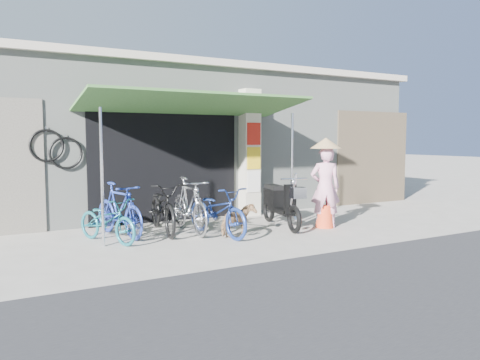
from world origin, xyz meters
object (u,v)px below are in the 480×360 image
street_dog (238,221)px  nun (325,184)px  bike_black (163,207)px  bike_silver (189,205)px  bike_teal (107,220)px  bike_navy (217,211)px  bike_blue (119,210)px  moped (280,203)px

street_dog → nun: size_ratio=0.39×
bike_black → bike_silver: size_ratio=1.05×
bike_teal → bike_navy: 2.01m
bike_blue → bike_navy: bike_blue is taller
moped → bike_silver: bearing=-180.0°
bike_blue → bike_silver: bearing=-26.2°
bike_silver → nun: bearing=-15.9°
bike_black → street_dog: bike_black is taller
bike_navy → street_dog: bearing=-54.0°
nun → bike_silver: bearing=10.4°
bike_blue → bike_black: bike_blue is taller
bike_blue → bike_silver: size_ratio=0.94×
bike_navy → bike_black: bearing=127.9°
bike_silver → street_dog: bike_silver is taller
bike_blue → street_dog: bearing=-43.4°
bike_teal → bike_navy: (1.97, -0.41, 0.07)m
bike_navy → nun: 2.37m
bike_teal → moped: bearing=-28.0°
street_dog → bike_navy: bearing=28.8°
bike_blue → nun: (3.96, -1.15, 0.40)m
bike_teal → bike_silver: 1.63m
bike_black → bike_navy: 1.10m
bike_silver → moped: (1.88, -0.36, -0.05)m
street_dog → moped: moped is taller
bike_teal → moped: size_ratio=0.80×
bike_teal → nun: bearing=-33.9°
street_dog → bike_blue: bearing=43.8°
bike_teal → street_dog: 2.37m
nun → bike_navy: bearing=20.2°
moped → nun: 1.02m
bike_silver → bike_navy: 0.64m
bike_navy → nun: size_ratio=0.96×
bike_teal → moped: moped is taller
bike_blue → bike_navy: (1.65, -0.82, -0.04)m
nun → moped: bearing=-4.3°
bike_black → bike_silver: 0.51m
bike_navy → nun: bearing=-17.6°
bike_navy → street_dog: size_ratio=2.47×
bike_black → nun: bearing=-12.5°
bike_silver → street_dog: bearing=-49.7°
bike_teal → bike_navy: bearing=-35.8°
bike_navy → bike_blue: bearing=144.3°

